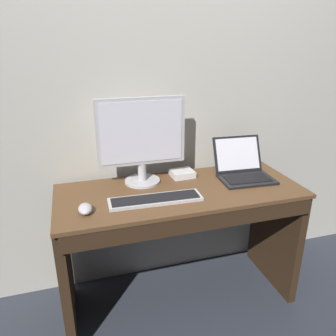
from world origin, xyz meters
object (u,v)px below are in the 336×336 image
object	(u,v)px
laptop_black	(243,169)
external_monitor	(142,139)
computer_mouse	(85,209)
external_drive_box	(182,174)
wired_keyboard	(156,199)

from	to	relation	value
laptop_black	external_monitor	size ratio (longest dim) A/B	0.66
computer_mouse	external_drive_box	world-z (taller)	computer_mouse
external_monitor	wired_keyboard	distance (m)	0.37
laptop_black	external_drive_box	bearing A→B (deg)	162.40
external_monitor	external_drive_box	xyz separation A→B (m)	(0.26, 0.03, -0.26)
external_monitor	external_drive_box	size ratio (longest dim) A/B	3.66
wired_keyboard	computer_mouse	bearing A→B (deg)	-176.49
external_drive_box	external_monitor	bearing A→B (deg)	-174.36
external_monitor	wired_keyboard	xyz separation A→B (m)	(0.01, -0.26, -0.27)
wired_keyboard	computer_mouse	size ratio (longest dim) A/B	4.78
computer_mouse	laptop_black	bearing A→B (deg)	11.42
external_monitor	external_drive_box	bearing A→B (deg)	5.64
laptop_black	wired_keyboard	size ratio (longest dim) A/B	0.67
wired_keyboard	computer_mouse	world-z (taller)	computer_mouse
laptop_black	computer_mouse	distance (m)	0.99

